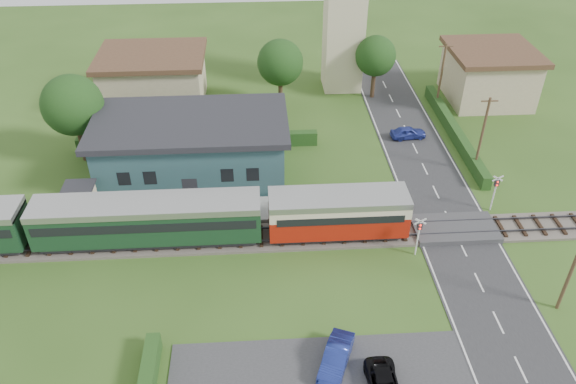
{
  "coord_description": "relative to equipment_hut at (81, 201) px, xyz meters",
  "views": [
    {
      "loc": [
        -4.5,
        -29.8,
        26.8
      ],
      "look_at": [
        -2.4,
        4.0,
        2.73
      ],
      "focal_mm": 35.0,
      "sensor_mm": 36.0,
      "label": 1
    }
  ],
  "objects": [
    {
      "name": "ground",
      "position": [
        18.0,
        -5.2,
        -1.75
      ],
      "size": [
        120.0,
        120.0,
        0.0
      ],
      "primitive_type": "plane",
      "color": "#2D4C19"
    },
    {
      "name": "railway_track",
      "position": [
        18.0,
        -3.2,
        -1.64
      ],
      "size": [
        76.0,
        3.2,
        0.49
      ],
      "color": "#4C443D",
      "rests_on": "ground"
    },
    {
      "name": "road",
      "position": [
        28.0,
        -5.2,
        -1.72
      ],
      "size": [
        6.0,
        70.0,
        0.05
      ],
      "primitive_type": "cube",
      "color": "#28282B",
      "rests_on": "ground"
    },
    {
      "name": "crossing_deck",
      "position": [
        28.0,
        -3.2,
        -1.52
      ],
      "size": [
        6.2,
        3.4,
        0.45
      ],
      "primitive_type": "cube",
      "color": "#333335",
      "rests_on": "ground"
    },
    {
      "name": "platform",
      "position": [
        8.0,
        0.0,
        -1.52
      ],
      "size": [
        30.0,
        3.0,
        0.45
      ],
      "primitive_type": "cube",
      "color": "gray",
      "rests_on": "ground"
    },
    {
      "name": "equipment_hut",
      "position": [
        0.0,
        0.0,
        0.0
      ],
      "size": [
        2.3,
        2.3,
        2.55
      ],
      "color": "beige",
      "rests_on": "platform"
    },
    {
      "name": "station_building",
      "position": [
        8.0,
        5.79,
        0.95
      ],
      "size": [
        16.0,
        9.0,
        5.3
      ],
      "color": "#2F4F53",
      "rests_on": "ground"
    },
    {
      "name": "train",
      "position": [
        2.32,
        -3.2,
        0.43
      ],
      "size": [
        43.2,
        2.9,
        3.4
      ],
      "color": "#232328",
      "rests_on": "ground"
    },
    {
      "name": "house_west",
      "position": [
        3.0,
        19.8,
        1.04
      ],
      "size": [
        10.8,
        8.8,
        5.5
      ],
      "color": "tan",
      "rests_on": "ground"
    },
    {
      "name": "house_east",
      "position": [
        38.0,
        18.8,
        1.05
      ],
      "size": [
        8.8,
        8.8,
        5.5
      ],
      "color": "tan",
      "rests_on": "ground"
    },
    {
      "name": "hedge_roadside",
      "position": [
        32.2,
        10.8,
        -1.15
      ],
      "size": [
        0.8,
        18.0,
        1.2
      ],
      "primitive_type": "cube",
      "color": "#193814",
      "rests_on": "ground"
    },
    {
      "name": "hedge_station",
      "position": [
        8.0,
        10.3,
        -1.1
      ],
      "size": [
        22.0,
        0.8,
        1.3
      ],
      "primitive_type": "cube",
      "color": "#193814",
      "rests_on": "ground"
    },
    {
      "name": "tree_a",
      "position": [
        -2.0,
        8.8,
        3.63
      ],
      "size": [
        5.2,
        5.2,
        8.0
      ],
      "color": "#332316",
      "rests_on": "ground"
    },
    {
      "name": "tree_b",
      "position": [
        16.0,
        17.8,
        3.27
      ],
      "size": [
        4.6,
        4.6,
        7.34
      ],
      "color": "#332316",
      "rests_on": "ground"
    },
    {
      "name": "tree_c",
      "position": [
        26.0,
        19.8,
        2.91
      ],
      "size": [
        4.2,
        4.2,
        6.78
      ],
      "color": "#332316",
      "rests_on": "ground"
    },
    {
      "name": "utility_pole_b",
      "position": [
        32.2,
        -11.2,
        1.88
      ],
      "size": [
        1.4,
        0.22,
        7.0
      ],
      "color": "#473321",
      "rests_on": "ground"
    },
    {
      "name": "utility_pole_c",
      "position": [
        32.2,
        4.8,
        1.88
      ],
      "size": [
        1.4,
        0.22,
        7.0
      ],
      "color": "#473321",
      "rests_on": "ground"
    },
    {
      "name": "utility_pole_d",
      "position": [
        32.2,
        16.8,
        1.88
      ],
      "size": [
        1.4,
        0.22,
        7.0
      ],
      "color": "#473321",
      "rests_on": "ground"
    },
    {
      "name": "crossing_signal_near",
      "position": [
        24.4,
        -5.61,
        0.39
      ],
      "size": [
        0.84,
        0.28,
        3.28
      ],
      "color": "silver",
      "rests_on": "ground"
    },
    {
      "name": "crossing_signal_far",
      "position": [
        31.6,
        -0.81,
        0.39
      ],
      "size": [
        0.84,
        0.28,
        3.28
      ],
      "color": "silver",
      "rests_on": "ground"
    },
    {
      "name": "streetlamp_west",
      "position": [
        -4.0,
        14.8,
        1.29
      ],
      "size": [
        0.3,
        0.3,
        5.15
      ],
      "color": "#3F3F47",
      "rests_on": "ground"
    },
    {
      "name": "streetlamp_east",
      "position": [
        34.0,
        21.8,
        1.29
      ],
      "size": [
        0.3,
        0.3,
        5.15
      ],
      "color": "#3F3F47",
      "rests_on": "ground"
    },
    {
      "name": "car_on_road",
      "position": [
        27.76,
        10.77,
        -1.13
      ],
      "size": [
        3.45,
        1.62,
        1.14
      ],
      "primitive_type": "imported",
      "rotation": [
        0.0,
        0.0,
        1.65
      ],
      "color": "navy",
      "rests_on": "road"
    },
    {
      "name": "car_park_blue",
      "position": [
        17.5,
        -14.7,
        -1.04
      ],
      "size": [
        2.65,
        4.0,
        1.25
      ],
      "primitive_type": "imported",
      "rotation": [
        0.0,
        0.0,
        -0.39
      ],
      "color": "navy",
      "rests_on": "car_park"
    },
    {
      "name": "pedestrian_near",
      "position": [
        16.12,
        -0.31,
        -0.49
      ],
      "size": [
        0.61,
        0.42,
        1.62
      ],
      "primitive_type": "imported",
      "rotation": [
        0.0,
        0.0,
        3.08
      ],
      "color": "gray",
      "rests_on": "platform"
    },
    {
      "name": "pedestrian_far",
      "position": [
        2.36,
        -0.52,
        -0.36
      ],
      "size": [
        0.98,
        1.1,
        1.88
      ],
      "primitive_type": "imported",
      "rotation": [
        0.0,
        0.0,
        1.23
      ],
      "color": "gray",
      "rests_on": "platform"
    }
  ]
}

